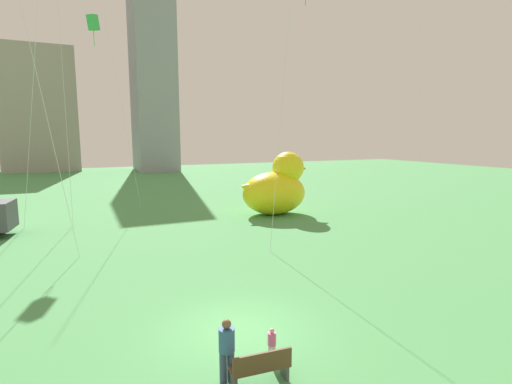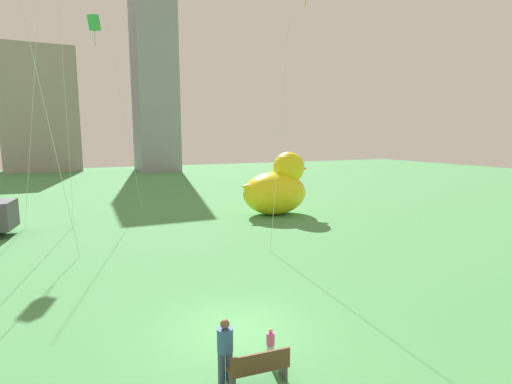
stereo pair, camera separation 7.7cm
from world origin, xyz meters
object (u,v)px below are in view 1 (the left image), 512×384
Objects in this scene: park_bench at (261,367)px; kite_green at (94,24)px; person_adult at (227,347)px; giant_inflatable_duck at (276,188)px; person_child at (272,343)px.

park_bench is 0.10× the size of kite_green.
kite_green is (-1.50, 24.56, 13.48)m from person_adult.
giant_inflatable_duck is 18.55m from kite_green.
person_child is (1.40, 0.33, -0.38)m from person_adult.
person_adult is at bearing -86.51° from kite_green.
person_adult reaches higher than park_bench.
kite_green is (-2.19, 25.04, 13.90)m from park_bench.
person_child is 0.06× the size of kite_green.
giant_inflatable_duck is at bearing 62.19° from person_child.
person_adult is 0.28× the size of giant_inflatable_duck.
giant_inflatable_duck is (10.65, 17.86, 1.16)m from person_adult.
person_adult is 20.83m from giant_inflatable_duck.
person_adult is 1.75× the size of person_child.
kite_green reaches higher than person_child.
giant_inflatable_duck reaches higher than person_child.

